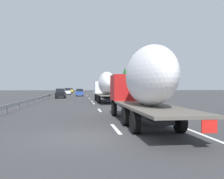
{
  "coord_description": "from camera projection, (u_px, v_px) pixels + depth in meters",
  "views": [
    {
      "loc": [
        -10.7,
        0.06,
        2.17
      ],
      "look_at": [
        19.3,
        -3.88,
        1.89
      ],
      "focal_mm": 39.47,
      "sensor_mm": 36.0,
      "label": 1
    }
  ],
  "objects": [
    {
      "name": "guardrail_median",
      "position": [
        52.0,
        95.0,
        52.48
      ],
      "size": [
        94.0,
        0.1,
        0.76
      ],
      "color": "#9EA0A5",
      "rests_on": "ground_plane"
    },
    {
      "name": "lane_stripe_3",
      "position": [
        92.0,
        101.0,
        37.83
      ],
      "size": [
        3.2,
        0.2,
        0.01
      ],
      "primitive_type": "cube",
      "color": "white",
      "rests_on": "ground_plane"
    },
    {
      "name": "truck_lead",
      "position": [
        106.0,
        85.0,
        34.94
      ],
      "size": [
        13.28,
        2.55,
        4.28
      ],
      "color": "silver",
      "rests_on": "ground_plane"
    },
    {
      "name": "lane_stripe_4",
      "position": [
        89.0,
        98.0,
        47.59
      ],
      "size": [
        3.2,
        0.2,
        0.01
      ],
      "primitive_type": "cube",
      "color": "white",
      "rests_on": "ground_plane"
    },
    {
      "name": "tree_0",
      "position": [
        131.0,
        77.0,
        57.05
      ],
      "size": [
        2.91,
        2.91,
        7.35
      ],
      "color": "#472D19",
      "rests_on": "ground_plane"
    },
    {
      "name": "edge_line_right",
      "position": [
        104.0,
        97.0,
        55.97
      ],
      "size": [
        110.0,
        0.2,
        0.01
      ],
      "primitive_type": "cube",
      "color": "white",
      "rests_on": "ground_plane"
    },
    {
      "name": "car_blue_sedan",
      "position": [
        80.0,
        92.0,
        59.91
      ],
      "size": [
        4.04,
        1.81,
        1.8
      ],
      "color": "#28479E",
      "rests_on": "ground_plane"
    },
    {
      "name": "car_black_suv",
      "position": [
        61.0,
        93.0,
        49.08
      ],
      "size": [
        4.76,
        1.87,
        1.92
      ],
      "color": "black",
      "rests_on": "ground_plane"
    },
    {
      "name": "truck_trailing",
      "position": [
        143.0,
        82.0,
        14.22
      ],
      "size": [
        12.96,
        2.55,
        4.37
      ],
      "color": "#B21919",
      "rests_on": "ground_plane"
    },
    {
      "name": "lane_stripe_0",
      "position": [
        116.0,
        129.0,
        12.85
      ],
      "size": [
        3.2,
        0.2,
        0.01
      ],
      "primitive_type": "cube",
      "color": "white",
      "rests_on": "ground_plane"
    },
    {
      "name": "lane_stripe_5",
      "position": [
        87.0,
        95.0,
        64.58
      ],
      "size": [
        3.2,
        0.2,
        0.01
      ],
      "primitive_type": "cube",
      "color": "white",
      "rests_on": "ground_plane"
    },
    {
      "name": "lane_stripe_6",
      "position": [
        86.0,
        94.0,
        73.46
      ],
      "size": [
        3.2,
        0.2,
        0.01
      ],
      "primitive_type": "cube",
      "color": "white",
      "rests_on": "ground_plane"
    },
    {
      "name": "lane_stripe_1",
      "position": [
        100.0,
        110.0,
        23.25
      ],
      "size": [
        3.2,
        0.2,
        0.01
      ],
      "primitive_type": "cube",
      "color": "white",
      "rests_on": "ground_plane"
    },
    {
      "name": "lane_stripe_2",
      "position": [
        94.0,
        103.0,
        33.02
      ],
      "size": [
        3.2,
        0.2,
        0.01
      ],
      "primitive_type": "cube",
      "color": "white",
      "rests_on": "ground_plane"
    },
    {
      "name": "tree_1",
      "position": [
        125.0,
        84.0,
        67.15
      ],
      "size": [
        3.93,
        3.93,
        4.79
      ],
      "color": "#472D19",
      "rests_on": "ground_plane"
    },
    {
      "name": "tree_2",
      "position": [
        125.0,
        79.0,
        61.07
      ],
      "size": [
        3.45,
        3.45,
        7.17
      ],
      "color": "#472D19",
      "rests_on": "ground_plane"
    },
    {
      "name": "car_yellow_coupe",
      "position": [
        71.0,
        90.0,
        103.54
      ],
      "size": [
        4.27,
        1.91,
        1.77
      ],
      "color": "gold",
      "rests_on": "ground_plane"
    },
    {
      "name": "road_sign",
      "position": [
        108.0,
        88.0,
        59.65
      ],
      "size": [
        0.1,
        0.9,
        3.0
      ],
      "color": "gray",
      "rests_on": "ground_plane"
    },
    {
      "name": "ground_plane",
      "position": [
        80.0,
        98.0,
        50.29
      ],
      "size": [
        260.0,
        260.0,
        0.0
      ],
      "primitive_type": "plane",
      "color": "#38383A"
    },
    {
      "name": "car_white_van",
      "position": [
        68.0,
        91.0,
        74.06
      ],
      "size": [
        4.54,
        1.79,
        1.95
      ],
      "color": "white",
      "rests_on": "ground_plane"
    }
  ]
}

